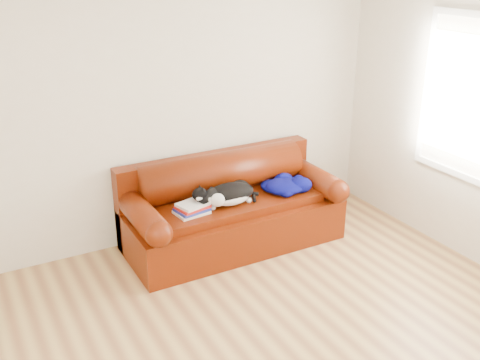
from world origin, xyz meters
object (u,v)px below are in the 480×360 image
Objects in this scene: sofa_base at (233,222)px; book_stack at (192,208)px; blanket at (286,185)px; cat at (230,195)px.

book_stack is (-0.49, -0.13, 0.31)m from sofa_base.
sofa_base is 0.59m from book_stack.
blanket is at bearing 1.06° from book_stack.
sofa_base is 0.64m from blanket.
cat reaches higher than book_stack.
book_stack is 1.03m from blanket.
book_stack reaches higher than sofa_base.
cat reaches higher than sofa_base.
cat is (-0.09, -0.11, 0.36)m from sofa_base.
book_stack is at bearing 164.61° from cat.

